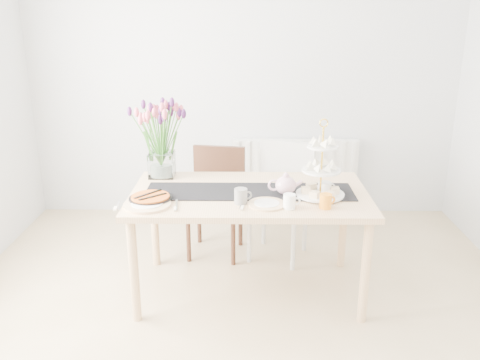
{
  "coord_description": "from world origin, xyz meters",
  "views": [
    {
      "loc": [
        0.02,
        -2.5,
        1.92
      ],
      "look_at": [
        -0.01,
        0.67,
        0.85
      ],
      "focal_mm": 38.0,
      "sensor_mm": 36.0,
      "label": 1
    }
  ],
  "objects_px": {
    "mug_white": "(289,201)",
    "chair_brown": "(217,193)",
    "cake_stand": "(321,177)",
    "cream_jug": "(325,189)",
    "plate_left": "(147,205)",
    "mug_orange": "(326,201)",
    "teapot": "(286,185)",
    "chair_white": "(282,191)",
    "dining_table": "(249,203)",
    "radiator": "(295,170)",
    "mug_grey": "(241,196)",
    "tulip_vase": "(160,128)",
    "tart_tin": "(150,198)",
    "plate_right": "(267,204)"
  },
  "relations": [
    {
      "from": "tulip_vase",
      "to": "mug_white",
      "type": "xyz_separation_m",
      "value": [
        0.89,
        -0.63,
        -0.32
      ]
    },
    {
      "from": "cake_stand",
      "to": "cream_jug",
      "type": "distance_m",
      "value": 0.1
    },
    {
      "from": "chair_white",
      "to": "cream_jug",
      "type": "relative_size",
      "value": 10.51
    },
    {
      "from": "cake_stand",
      "to": "tulip_vase",
      "type": "bearing_deg",
      "value": 159.47
    },
    {
      "from": "chair_brown",
      "to": "chair_white",
      "type": "distance_m",
      "value": 0.53
    },
    {
      "from": "radiator",
      "to": "mug_grey",
      "type": "xyz_separation_m",
      "value": [
        -0.51,
        -1.68,
        0.35
      ]
    },
    {
      "from": "chair_white",
      "to": "mug_orange",
      "type": "height_order",
      "value": "chair_white"
    },
    {
      "from": "teapot",
      "to": "cream_jug",
      "type": "relative_size",
      "value": 2.52
    },
    {
      "from": "mug_orange",
      "to": "chair_white",
      "type": "bearing_deg",
      "value": 79.31
    },
    {
      "from": "mug_orange",
      "to": "mug_white",
      "type": "bearing_deg",
      "value": 158.99
    },
    {
      "from": "mug_orange",
      "to": "plate_right",
      "type": "height_order",
      "value": "mug_orange"
    },
    {
      "from": "tulip_vase",
      "to": "plate_right",
      "type": "distance_m",
      "value": 1.01
    },
    {
      "from": "mug_orange",
      "to": "plate_left",
      "type": "height_order",
      "value": "mug_orange"
    },
    {
      "from": "dining_table",
      "to": "cake_stand",
      "type": "relative_size",
      "value": 3.42
    },
    {
      "from": "tart_tin",
      "to": "tulip_vase",
      "type": "bearing_deg",
      "value": 90.26
    },
    {
      "from": "dining_table",
      "to": "teapot",
      "type": "bearing_deg",
      "value": -12.91
    },
    {
      "from": "chair_brown",
      "to": "mug_orange",
      "type": "bearing_deg",
      "value": -43.87
    },
    {
      "from": "radiator",
      "to": "mug_white",
      "type": "xyz_separation_m",
      "value": [
        -0.2,
        -1.76,
        0.35
      ]
    },
    {
      "from": "cream_jug",
      "to": "mug_white",
      "type": "distance_m",
      "value": 0.36
    },
    {
      "from": "dining_table",
      "to": "mug_white",
      "type": "distance_m",
      "value": 0.4
    },
    {
      "from": "radiator",
      "to": "dining_table",
      "type": "distance_m",
      "value": 1.55
    },
    {
      "from": "mug_white",
      "to": "plate_left",
      "type": "relative_size",
      "value": 0.31
    },
    {
      "from": "cake_stand",
      "to": "plate_left",
      "type": "relative_size",
      "value": 1.56
    },
    {
      "from": "mug_white",
      "to": "chair_brown",
      "type": "bearing_deg",
      "value": 112.18
    },
    {
      "from": "tulip_vase",
      "to": "tart_tin",
      "type": "relative_size",
      "value": 2.4
    },
    {
      "from": "chair_brown",
      "to": "cake_stand",
      "type": "distance_m",
      "value": 1.11
    },
    {
      "from": "dining_table",
      "to": "chair_white",
      "type": "height_order",
      "value": "chair_white"
    },
    {
      "from": "dining_table",
      "to": "teapot",
      "type": "height_order",
      "value": "teapot"
    },
    {
      "from": "radiator",
      "to": "tulip_vase",
      "type": "xyz_separation_m",
      "value": [
        -1.09,
        -1.13,
        0.66
      ]
    },
    {
      "from": "tart_tin",
      "to": "mug_grey",
      "type": "relative_size",
      "value": 2.79
    },
    {
      "from": "tulip_vase",
      "to": "chair_brown",
      "type": "bearing_deg",
      "value": 40.45
    },
    {
      "from": "mug_orange",
      "to": "radiator",
      "type": "bearing_deg",
      "value": 67.33
    },
    {
      "from": "mug_white",
      "to": "plate_left",
      "type": "distance_m",
      "value": 0.89
    },
    {
      "from": "radiator",
      "to": "plate_left",
      "type": "height_order",
      "value": "plate_left"
    },
    {
      "from": "tulip_vase",
      "to": "plate_right",
      "type": "xyz_separation_m",
      "value": [
        0.75,
        -0.58,
        -0.36
      ]
    },
    {
      "from": "tulip_vase",
      "to": "mug_grey",
      "type": "distance_m",
      "value": 0.87
    },
    {
      "from": "chair_brown",
      "to": "mug_white",
      "type": "distance_m",
      "value": 1.12
    },
    {
      "from": "teapot",
      "to": "chair_white",
      "type": "bearing_deg",
      "value": 87.75
    },
    {
      "from": "cake_stand",
      "to": "cream_jug",
      "type": "bearing_deg",
      "value": 41.02
    },
    {
      "from": "tulip_vase",
      "to": "cream_jug",
      "type": "bearing_deg",
      "value": -18.67
    },
    {
      "from": "dining_table",
      "to": "cream_jug",
      "type": "xyz_separation_m",
      "value": [
        0.5,
        -0.05,
        0.12
      ]
    },
    {
      "from": "chair_white",
      "to": "tulip_vase",
      "type": "distance_m",
      "value": 1.11
    },
    {
      "from": "chair_brown",
      "to": "mug_white",
      "type": "relative_size",
      "value": 9.4
    },
    {
      "from": "tart_tin",
      "to": "plate_left",
      "type": "xyz_separation_m",
      "value": [
        -0.01,
        -0.09,
        -0.01
      ]
    },
    {
      "from": "cake_stand",
      "to": "teapot",
      "type": "xyz_separation_m",
      "value": [
        -0.23,
        0.02,
        -0.07
      ]
    },
    {
      "from": "cream_jug",
      "to": "plate_left",
      "type": "xyz_separation_m",
      "value": [
        -1.14,
        -0.21,
        -0.04
      ]
    },
    {
      "from": "chair_white",
      "to": "mug_grey",
      "type": "bearing_deg",
      "value": -90.73
    },
    {
      "from": "cake_stand",
      "to": "cream_jug",
      "type": "height_order",
      "value": "cake_stand"
    },
    {
      "from": "teapot",
      "to": "cake_stand",
      "type": "bearing_deg",
      "value": -4.97
    },
    {
      "from": "radiator",
      "to": "dining_table",
      "type": "height_order",
      "value": "same"
    }
  ]
}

